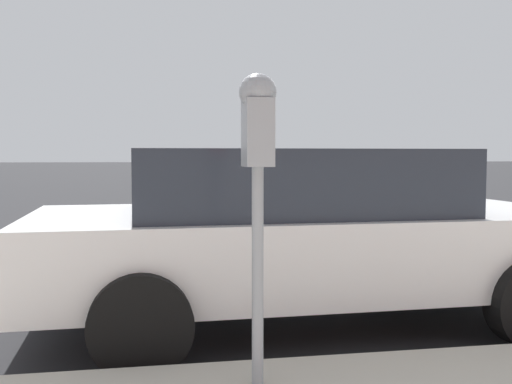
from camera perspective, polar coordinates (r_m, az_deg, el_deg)
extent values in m
plane|color=#2B2B2D|center=(5.81, 1.02, -9.86)|extent=(220.00, 220.00, 0.00)
cylinder|color=gray|center=(3.09, 0.16, -8.05)|extent=(0.06, 0.06, 1.12)
cube|color=gray|center=(3.03, 0.16, 5.65)|extent=(0.20, 0.14, 0.34)
sphere|color=gray|center=(3.04, 0.16, 9.48)|extent=(0.19, 0.19, 0.19)
cube|color=#B21919|center=(3.13, -0.19, 4.80)|extent=(0.01, 0.11, 0.12)
cube|color=black|center=(3.14, -0.19, 6.98)|extent=(0.01, 0.10, 0.08)
cube|color=silver|center=(4.84, 4.99, -5.22)|extent=(2.01, 4.35, 0.58)
cube|color=#232833|center=(4.75, 3.02, 1.10)|extent=(1.74, 2.45, 0.49)
cylinder|color=black|center=(6.26, 14.31, -6.02)|extent=(0.23, 0.64, 0.64)
cylinder|color=black|center=(5.64, -11.14, -7.01)|extent=(0.23, 0.64, 0.64)
cylinder|color=black|center=(3.77, -10.94, -12.31)|extent=(0.23, 0.64, 0.64)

